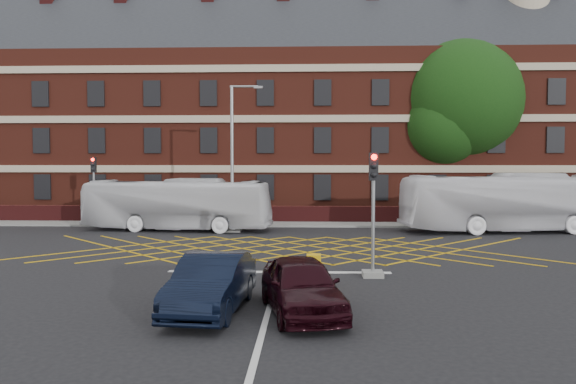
{
  "coord_description": "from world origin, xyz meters",
  "views": [
    {
      "loc": [
        1.08,
        -23.41,
        3.93
      ],
      "look_at": [
        0.13,
        1.5,
        2.63
      ],
      "focal_mm": 35.0,
      "sensor_mm": 36.0,
      "label": 1
    }
  ],
  "objects_px": {
    "bus_right": "(508,203)",
    "direction_signs": "(89,203)",
    "bus_left": "(177,205)",
    "car_maroon": "(302,286)",
    "traffic_light_near": "(373,226)",
    "street_lamp": "(233,183)",
    "traffic_light_far": "(94,197)",
    "car_navy": "(211,284)",
    "utility_cabinet": "(314,270)",
    "deciduous_tree": "(461,109)"
  },
  "relations": [
    {
      "from": "bus_right",
      "to": "car_navy",
      "type": "xyz_separation_m",
      "value": [
        -13.82,
        -17.53,
        -0.93
      ]
    },
    {
      "from": "car_navy",
      "to": "car_maroon",
      "type": "xyz_separation_m",
      "value": [
        2.39,
        -0.13,
        -0.0
      ]
    },
    {
      "from": "car_navy",
      "to": "utility_cabinet",
      "type": "xyz_separation_m",
      "value": [
        2.73,
        3.27,
        -0.25
      ]
    },
    {
      "from": "car_maroon",
      "to": "traffic_light_far",
      "type": "distance_m",
      "value": 24.15
    },
    {
      "from": "bus_right",
      "to": "traffic_light_near",
      "type": "distance_m",
      "value": 15.71
    },
    {
      "from": "direction_signs",
      "to": "bus_right",
      "type": "bearing_deg",
      "value": -7.22
    },
    {
      "from": "car_maroon",
      "to": "street_lamp",
      "type": "xyz_separation_m",
      "value": [
        -4.12,
        17.31,
        2.06
      ]
    },
    {
      "from": "car_navy",
      "to": "utility_cabinet",
      "type": "distance_m",
      "value": 4.27
    },
    {
      "from": "street_lamp",
      "to": "traffic_light_far",
      "type": "bearing_deg",
      "value": 162.8
    },
    {
      "from": "car_maroon",
      "to": "traffic_light_near",
      "type": "bearing_deg",
      "value": 51.14
    },
    {
      "from": "traffic_light_near",
      "to": "direction_signs",
      "type": "relative_size",
      "value": 1.94
    },
    {
      "from": "bus_right",
      "to": "deciduous_tree",
      "type": "height_order",
      "value": "deciduous_tree"
    },
    {
      "from": "bus_left",
      "to": "bus_right",
      "type": "height_order",
      "value": "bus_right"
    },
    {
      "from": "street_lamp",
      "to": "direction_signs",
      "type": "relative_size",
      "value": 3.76
    },
    {
      "from": "traffic_light_far",
      "to": "street_lamp",
      "type": "distance_m",
      "value": 9.65
    },
    {
      "from": "bus_right",
      "to": "direction_signs",
      "type": "relative_size",
      "value": 5.46
    },
    {
      "from": "bus_left",
      "to": "traffic_light_near",
      "type": "distance_m",
      "value": 16.23
    },
    {
      "from": "car_maroon",
      "to": "street_lamp",
      "type": "bearing_deg",
      "value": 90.85
    },
    {
      "from": "traffic_light_far",
      "to": "car_maroon",
      "type": "bearing_deg",
      "value": -56.6
    },
    {
      "from": "bus_left",
      "to": "deciduous_tree",
      "type": "relative_size",
      "value": 0.85
    },
    {
      "from": "car_navy",
      "to": "deciduous_tree",
      "type": "xyz_separation_m",
      "value": [
        13.46,
        26.5,
        7.08
      ]
    },
    {
      "from": "traffic_light_near",
      "to": "utility_cabinet",
      "type": "xyz_separation_m",
      "value": [
        -2.05,
        -1.42,
        -1.27
      ]
    },
    {
      "from": "bus_left",
      "to": "direction_signs",
      "type": "xyz_separation_m",
      "value": [
        -6.42,
        3.14,
        -0.13
      ]
    },
    {
      "from": "car_navy",
      "to": "car_maroon",
      "type": "height_order",
      "value": "car_navy"
    },
    {
      "from": "bus_right",
      "to": "street_lamp",
      "type": "height_order",
      "value": "street_lamp"
    },
    {
      "from": "bus_right",
      "to": "traffic_light_far",
      "type": "bearing_deg",
      "value": 78.37
    },
    {
      "from": "bus_left",
      "to": "street_lamp",
      "type": "xyz_separation_m",
      "value": [
        3.33,
        -0.42,
        1.29
      ]
    },
    {
      "from": "deciduous_tree",
      "to": "direction_signs",
      "type": "bearing_deg",
      "value": -167.0
    },
    {
      "from": "traffic_light_far",
      "to": "direction_signs",
      "type": "bearing_deg",
      "value": 129.12
    },
    {
      "from": "deciduous_tree",
      "to": "traffic_light_far",
      "type": "xyz_separation_m",
      "value": [
        -24.36,
        -6.49,
        -6.06
      ]
    },
    {
      "from": "car_navy",
      "to": "traffic_light_near",
      "type": "distance_m",
      "value": 6.77
    },
    {
      "from": "car_maroon",
      "to": "traffic_light_near",
      "type": "xyz_separation_m",
      "value": [
        2.38,
        4.82,
        1.02
      ]
    },
    {
      "from": "deciduous_tree",
      "to": "utility_cabinet",
      "type": "relative_size",
      "value": 12.78
    },
    {
      "from": "deciduous_tree",
      "to": "street_lamp",
      "type": "distance_m",
      "value": 18.53
    },
    {
      "from": "car_maroon",
      "to": "traffic_light_near",
      "type": "relative_size",
      "value": 1.02
    },
    {
      "from": "traffic_light_far",
      "to": "utility_cabinet",
      "type": "bearing_deg",
      "value": -50.86
    },
    {
      "from": "bus_left",
      "to": "car_navy",
      "type": "distance_m",
      "value": 18.33
    },
    {
      "from": "traffic_light_near",
      "to": "traffic_light_far",
      "type": "relative_size",
      "value": 1.0
    },
    {
      "from": "traffic_light_near",
      "to": "street_lamp",
      "type": "relative_size",
      "value": 0.52
    },
    {
      "from": "bus_right",
      "to": "direction_signs",
      "type": "height_order",
      "value": "bus_right"
    },
    {
      "from": "traffic_light_near",
      "to": "bus_left",
      "type": "bearing_deg",
      "value": 127.32
    },
    {
      "from": "deciduous_tree",
      "to": "traffic_light_far",
      "type": "distance_m",
      "value": 25.93
    },
    {
      "from": "traffic_light_far",
      "to": "bus_right",
      "type": "bearing_deg",
      "value": -5.73
    },
    {
      "from": "bus_left",
      "to": "car_maroon",
      "type": "distance_m",
      "value": 19.25
    },
    {
      "from": "bus_right",
      "to": "car_maroon",
      "type": "height_order",
      "value": "bus_right"
    },
    {
      "from": "car_maroon",
      "to": "traffic_light_far",
      "type": "height_order",
      "value": "traffic_light_far"
    },
    {
      "from": "car_navy",
      "to": "deciduous_tree",
      "type": "relative_size",
      "value": 0.36
    },
    {
      "from": "deciduous_tree",
      "to": "traffic_light_near",
      "type": "bearing_deg",
      "value": -111.74
    },
    {
      "from": "car_navy",
      "to": "utility_cabinet",
      "type": "height_order",
      "value": "car_navy"
    },
    {
      "from": "deciduous_tree",
      "to": "direction_signs",
      "type": "relative_size",
      "value": 5.79
    }
  ]
}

